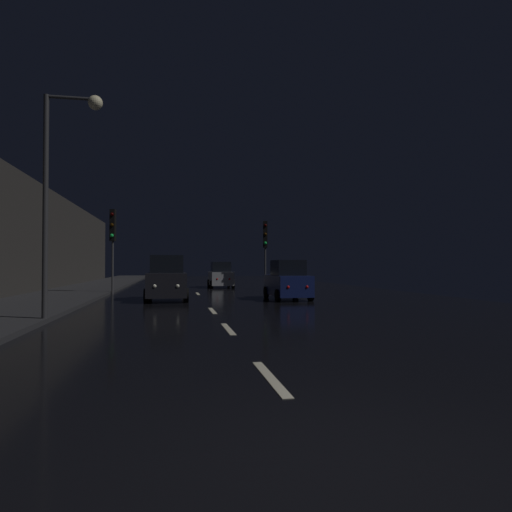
{
  "coord_description": "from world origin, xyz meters",
  "views": [
    {
      "loc": [
        -1.47,
        -3.72,
        1.73
      ],
      "look_at": [
        2.53,
        17.8,
        2.18
      ],
      "focal_mm": 31.38,
      "sensor_mm": 36.0,
      "label": 1
    }
  ],
  "objects_px": {
    "car_approaching_headlights": "(167,280)",
    "car_distant_taillights": "(221,276)",
    "car_parked_right_far": "(287,281)",
    "traffic_light_far_right": "(265,240)",
    "streetlamp_overhead": "(62,169)",
    "traffic_light_far_left": "(113,232)"
  },
  "relations": [
    {
      "from": "car_parked_right_far",
      "to": "streetlamp_overhead",
      "type": "bearing_deg",
      "value": 130.71
    },
    {
      "from": "car_approaching_headlights",
      "to": "car_parked_right_far",
      "type": "distance_m",
      "value": 6.02
    },
    {
      "from": "car_approaching_headlights",
      "to": "car_distant_taillights",
      "type": "height_order",
      "value": "car_approaching_headlights"
    },
    {
      "from": "car_parked_right_far",
      "to": "car_distant_taillights",
      "type": "bearing_deg",
      "value": 9.43
    },
    {
      "from": "traffic_light_far_left",
      "to": "car_distant_taillights",
      "type": "relative_size",
      "value": 1.3
    },
    {
      "from": "car_distant_taillights",
      "to": "car_parked_right_far",
      "type": "height_order",
      "value": "car_parked_right_far"
    },
    {
      "from": "traffic_light_far_right",
      "to": "car_distant_taillights",
      "type": "bearing_deg",
      "value": -127.36
    },
    {
      "from": "traffic_light_far_left",
      "to": "car_approaching_headlights",
      "type": "distance_m",
      "value": 6.75
    },
    {
      "from": "traffic_light_far_right",
      "to": "streetlamp_overhead",
      "type": "bearing_deg",
      "value": -19.5
    },
    {
      "from": "traffic_light_far_right",
      "to": "streetlamp_overhead",
      "type": "xyz_separation_m",
      "value": [
        -9.78,
        -17.08,
        1.07
      ]
    },
    {
      "from": "car_distant_taillights",
      "to": "car_parked_right_far",
      "type": "relative_size",
      "value": 0.99
    },
    {
      "from": "traffic_light_far_right",
      "to": "car_parked_right_far",
      "type": "relative_size",
      "value": 1.24
    },
    {
      "from": "car_approaching_headlights",
      "to": "car_distant_taillights",
      "type": "distance_m",
      "value": 12.54
    },
    {
      "from": "traffic_light_far_left",
      "to": "traffic_light_far_right",
      "type": "bearing_deg",
      "value": 119.91
    },
    {
      "from": "traffic_light_far_left",
      "to": "car_distant_taillights",
      "type": "height_order",
      "value": "traffic_light_far_left"
    },
    {
      "from": "car_approaching_headlights",
      "to": "car_parked_right_far",
      "type": "xyz_separation_m",
      "value": [
        5.99,
        -0.59,
        -0.1
      ]
    },
    {
      "from": "car_approaching_headlights",
      "to": "car_distant_taillights",
      "type": "relative_size",
      "value": 1.12
    },
    {
      "from": "traffic_light_far_right",
      "to": "car_approaching_headlights",
      "type": "height_order",
      "value": "traffic_light_far_right"
    },
    {
      "from": "traffic_light_far_left",
      "to": "car_parked_right_far",
      "type": "bearing_deg",
      "value": 68.39
    },
    {
      "from": "streetlamp_overhead",
      "to": "car_approaching_headlights",
      "type": "distance_m",
      "value": 9.55
    },
    {
      "from": "streetlamp_overhead",
      "to": "car_parked_right_far",
      "type": "height_order",
      "value": "streetlamp_overhead"
    },
    {
      "from": "traffic_light_far_right",
      "to": "traffic_light_far_left",
      "type": "bearing_deg",
      "value": -60.49
    }
  ]
}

